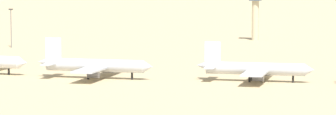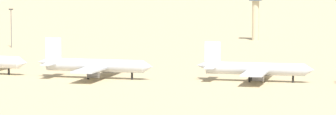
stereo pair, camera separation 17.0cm
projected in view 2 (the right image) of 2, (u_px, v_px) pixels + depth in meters
ground at (105, 76)px, 293.16m from camera, size 4000.00×4000.00×0.00m
parked_jet_white_4 at (94, 65)px, 287.48m from camera, size 36.45×30.50×12.07m
parked_jet_white_5 at (254, 69)px, 279.94m from camera, size 34.85×29.22×11.53m
control_tower at (256, 10)px, 431.16m from camera, size 5.20×5.20×22.86m
light_pole_mid at (11, 25)px, 393.44m from camera, size 1.80×0.50×16.04m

